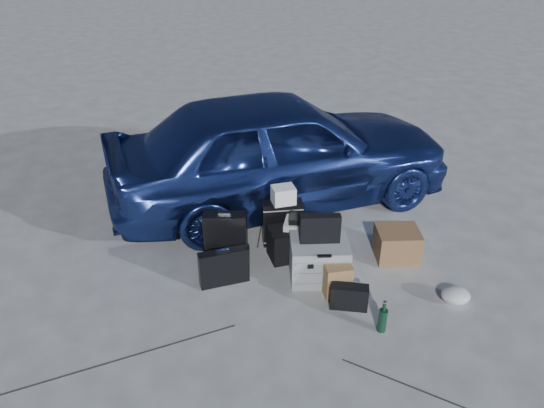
# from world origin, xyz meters

# --- Properties ---
(ground) EXTENTS (60.00, 60.00, 0.00)m
(ground) POSITION_xyz_m (0.00, 0.00, 0.00)
(ground) COLOR #B9B9B4
(ground) RESTS_ON ground
(car) EXTENTS (4.59, 2.72, 1.46)m
(car) POSITION_xyz_m (0.02, 2.10, 0.73)
(car) COLOR #2B4193
(car) RESTS_ON ground
(pelican_case) EXTENTS (0.62, 0.52, 0.43)m
(pelican_case) POSITION_xyz_m (0.24, 0.44, 0.21)
(pelican_case) COLOR #9DA0A2
(pelican_case) RESTS_ON ground
(laptop_bag) EXTENTS (0.41, 0.12, 0.30)m
(laptop_bag) POSITION_xyz_m (0.24, 0.45, 0.58)
(laptop_bag) COLOR black
(laptop_bag) RESTS_ON pelican_case
(briefcase) EXTENTS (0.52, 0.22, 0.40)m
(briefcase) POSITION_xyz_m (-0.74, 0.42, 0.20)
(briefcase) COLOR black
(briefcase) RESTS_ON ground
(suitcase_left) EXTENTS (0.47, 0.21, 0.59)m
(suitcase_left) POSITION_xyz_m (-0.71, 0.81, 0.29)
(suitcase_left) COLOR black
(suitcase_left) RESTS_ON ground
(suitcase_right) EXTENTS (0.45, 0.17, 0.54)m
(suitcase_right) POSITION_xyz_m (-0.06, 1.10, 0.27)
(suitcase_right) COLOR black
(suitcase_right) RESTS_ON ground
(white_carton) EXTENTS (0.27, 0.23, 0.19)m
(white_carton) POSITION_xyz_m (-0.06, 1.09, 0.63)
(white_carton) COLOR white
(white_carton) RESTS_ON suitcase_right
(duffel_bag) EXTENTS (0.77, 0.44, 0.36)m
(duffel_bag) POSITION_xyz_m (0.12, 0.84, 0.18)
(duffel_bag) COLOR black
(duffel_bag) RESTS_ON ground
(flat_box_white) EXTENTS (0.48, 0.41, 0.07)m
(flat_box_white) POSITION_xyz_m (0.14, 0.86, 0.40)
(flat_box_white) COLOR white
(flat_box_white) RESTS_ON duffel_bag
(flat_box_black) EXTENTS (0.33, 0.26, 0.06)m
(flat_box_black) POSITION_xyz_m (0.13, 0.85, 0.46)
(flat_box_black) COLOR black
(flat_box_black) RESTS_ON flat_box_white
(kraft_bag) EXTENTS (0.28, 0.18, 0.35)m
(kraft_bag) POSITION_xyz_m (0.38, 0.11, 0.18)
(kraft_bag) COLOR #AA7F4A
(kraft_bag) RESTS_ON ground
(cardboard_box) EXTENTS (0.47, 0.42, 0.34)m
(cardboard_box) POSITION_xyz_m (1.15, 0.70, 0.17)
(cardboard_box) COLOR olive
(cardboard_box) RESTS_ON ground
(plastic_bag) EXTENTS (0.30, 0.27, 0.16)m
(plastic_bag) POSITION_xyz_m (1.51, -0.10, 0.08)
(plastic_bag) COLOR silver
(plastic_bag) RESTS_ON ground
(messenger_bag) EXTENTS (0.38, 0.22, 0.25)m
(messenger_bag) POSITION_xyz_m (0.45, -0.08, 0.13)
(messenger_bag) COLOR black
(messenger_bag) RESTS_ON ground
(green_bottle) EXTENTS (0.09, 0.09, 0.33)m
(green_bottle) POSITION_xyz_m (0.68, -0.42, 0.16)
(green_bottle) COLOR black
(green_bottle) RESTS_ON ground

